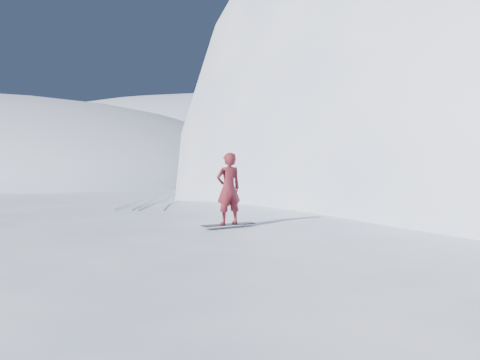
# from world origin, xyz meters

# --- Properties ---
(ground) EXTENTS (400.00, 400.00, 0.00)m
(ground) POSITION_xyz_m (0.00, 0.00, 0.00)
(ground) COLOR white
(ground) RESTS_ON ground
(near_ridge) EXTENTS (36.00, 28.00, 4.80)m
(near_ridge) POSITION_xyz_m (1.00, 3.00, 0.00)
(near_ridge) COLOR white
(near_ridge) RESTS_ON ground
(peak_shoulder) EXTENTS (28.00, 24.00, 18.00)m
(peak_shoulder) POSITION_xyz_m (10.00, 20.00, 0.00)
(peak_shoulder) COLOR white
(peak_shoulder) RESTS_ON ground
(far_ridge_c) EXTENTS (140.00, 90.00, 36.00)m
(far_ridge_c) POSITION_xyz_m (-40.00, 110.00, 0.00)
(far_ridge_c) COLOR white
(far_ridge_c) RESTS_ON ground
(wind_bumps) EXTENTS (16.00, 14.40, 1.00)m
(wind_bumps) POSITION_xyz_m (-0.56, 2.12, 0.00)
(wind_bumps) COLOR white
(wind_bumps) RESTS_ON ground
(snowboard) EXTENTS (1.22, 1.19, 0.02)m
(snowboard) POSITION_xyz_m (2.96, 0.05, 2.41)
(snowboard) COLOR black
(snowboard) RESTS_ON near_ridge
(snowboarder) EXTENTS (0.78, 0.78, 1.82)m
(snowboarder) POSITION_xyz_m (2.96, 0.05, 3.33)
(snowboarder) COLOR maroon
(snowboarder) RESTS_ON snowboard
(board_tracks) EXTENTS (2.96, 5.89, 0.04)m
(board_tracks) POSITION_xyz_m (-1.77, 5.36, 2.42)
(board_tracks) COLOR silver
(board_tracks) RESTS_ON ground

